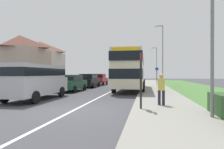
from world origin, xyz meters
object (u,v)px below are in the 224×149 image
object	(u,v)px
street_lamp_near	(209,14)
parked_car_dark_green	(71,82)
cycle_route_sign	(157,75)
pedestrian_at_stop	(161,88)
parked_van_silver	(36,79)
parked_car_red	(100,79)
bus_stop_sign	(141,76)
double_decker_bus	(131,69)
street_lamp_far	(156,62)
parked_car_black	(89,80)
street_lamp_mid	(162,52)

from	to	relation	value
street_lamp_near	parked_car_dark_green	bearing A→B (deg)	133.24
cycle_route_sign	pedestrian_at_stop	bearing A→B (deg)	-92.41
parked_van_silver	parked_car_red	size ratio (longest dim) A/B	1.36
parked_van_silver	bus_stop_sign	xyz separation A→B (m)	(6.72, -2.70, 0.21)
double_decker_bus	parked_car_red	world-z (taller)	double_decker_bus
double_decker_bus	street_lamp_far	world-z (taller)	street_lamp_far
street_lamp_far	parked_van_silver	bearing A→B (deg)	-106.70
double_decker_bus	parked_car_dark_green	size ratio (longest dim) A/B	2.35
cycle_route_sign	street_lamp_near	bearing A→B (deg)	-87.68
bus_stop_sign	street_lamp_near	distance (m)	3.52
parked_car_red	street_lamp_near	bearing A→B (deg)	-66.19
bus_stop_sign	cycle_route_sign	bearing A→B (deg)	84.61
parked_car_black	parked_car_red	xyz separation A→B (m)	(0.07, 5.16, 0.00)
double_decker_bus	parked_van_silver	distance (m)	9.66
double_decker_bus	cycle_route_sign	xyz separation A→B (m)	(2.94, 6.89, -0.71)
cycle_route_sign	street_lamp_near	world-z (taller)	street_lamp_near
parked_van_silver	parked_car_dark_green	size ratio (longest dim) A/B	1.23
parked_car_red	parked_car_black	bearing A→B (deg)	-90.78
parked_car_dark_green	street_lamp_near	xyz separation A→B (m)	(9.15, -9.73, 2.92)
double_decker_bus	street_lamp_near	world-z (taller)	street_lamp_near
parked_car_black	street_lamp_far	bearing A→B (deg)	64.41
parked_car_dark_green	pedestrian_at_stop	world-z (taller)	pedestrian_at_stop
parked_van_silver	street_lamp_near	xyz separation A→B (m)	(9.13, -3.93, 2.46)
pedestrian_at_stop	street_lamp_far	bearing A→B (deg)	87.56
double_decker_bus	street_lamp_near	bearing A→B (deg)	-72.71
street_lamp_mid	street_lamp_far	bearing A→B (deg)	90.34
parked_van_silver	parked_car_dark_green	bearing A→B (deg)	90.20
parked_car_red	pedestrian_at_stop	xyz separation A→B (m)	(7.56, -18.08, 0.07)
parked_car_dark_green	bus_stop_sign	distance (m)	10.87
cycle_route_sign	street_lamp_far	distance (m)	15.50
parked_van_silver	cycle_route_sign	distance (m)	17.04
parked_van_silver	parked_car_black	bearing A→B (deg)	89.76
parked_car_dark_green	parked_car_red	xyz separation A→B (m)	(0.14, 10.70, 0.04)
parked_car_red	street_lamp_far	distance (m)	16.58
double_decker_bus	parked_van_silver	xyz separation A→B (m)	(-5.43, -7.95, -0.81)
parked_car_dark_green	parked_car_black	world-z (taller)	parked_car_black
parked_car_red	cycle_route_sign	world-z (taller)	cycle_route_sign
pedestrian_at_stop	parked_car_black	bearing A→B (deg)	120.57
street_lamp_far	pedestrian_at_stop	bearing A→B (deg)	-92.44
parked_car_dark_green	bus_stop_sign	xyz separation A→B (m)	(6.74, -8.50, 0.67)
pedestrian_at_stop	cycle_route_sign	distance (m)	16.45
parked_van_silver	cycle_route_sign	world-z (taller)	cycle_route_sign
double_decker_bus	parked_car_red	xyz separation A→B (m)	(-5.32, 8.55, -1.24)
street_lamp_mid	parked_van_silver	bearing A→B (deg)	-119.79
parked_car_black	street_lamp_mid	world-z (taller)	street_lamp_mid
parked_car_dark_green	cycle_route_sign	bearing A→B (deg)	47.15
street_lamp_mid	parked_car_red	bearing A→B (deg)	176.37
double_decker_bus	pedestrian_at_stop	xyz separation A→B (m)	(2.25, -9.53, -1.17)
parked_van_silver	street_lamp_near	bearing A→B (deg)	-23.30
street_lamp_near	parked_car_red	bearing A→B (deg)	113.81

